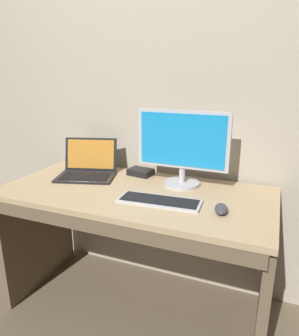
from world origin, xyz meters
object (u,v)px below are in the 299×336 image
wired_keyboard (159,201)px  external_drive_box (141,172)px  external_monitor (182,147)px  computer_mouse (221,209)px  laptop_black (88,168)px

wired_keyboard → external_drive_box: size_ratio=2.83×
external_monitor → computer_mouse: size_ratio=4.78×
external_monitor → wired_keyboard: size_ratio=1.23×
laptop_black → wired_keyboard: bearing=-22.5°
computer_mouse → external_drive_box: external_drive_box is taller
laptop_black → external_drive_box: size_ratio=2.74×
external_monitor → external_drive_box: external_monitor is taller
wired_keyboard → computer_mouse: 0.31m
computer_mouse → laptop_black: bearing=154.8°
wired_keyboard → external_drive_box: bearing=125.8°
wired_keyboard → external_drive_box: (-0.26, 0.37, 0.01)m
laptop_black → external_drive_box: (0.31, 0.13, -0.03)m
laptop_black → computer_mouse: 0.91m
external_monitor → external_drive_box: (-0.29, 0.09, -0.21)m
external_drive_box → computer_mouse: bearing=-32.9°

